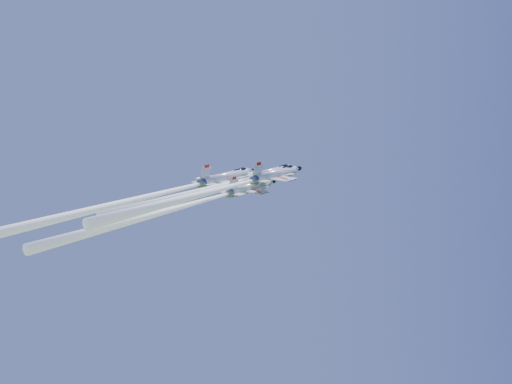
{
  "coord_description": "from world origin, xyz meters",
  "views": [
    {
      "loc": [
        4.39,
        -107.69,
        69.98
      ],
      "look_at": [
        0.0,
        0.0,
        92.43
      ],
      "focal_mm": 40.0,
      "sensor_mm": 36.0,
      "label": 1
    }
  ],
  "objects_px": {
    "jet_slot": "(185,206)",
    "jet_left": "(127,202)",
    "jet_right": "(221,189)",
    "jet_lead": "(221,186)"
  },
  "relations": [
    {
      "from": "jet_left",
      "to": "jet_right",
      "type": "xyz_separation_m",
      "value": [
        16.17,
        -0.51,
        1.98
      ]
    },
    {
      "from": "jet_slot",
      "to": "jet_left",
      "type": "bearing_deg",
      "value": -159.34
    },
    {
      "from": "jet_left",
      "to": "jet_right",
      "type": "relative_size",
      "value": 1.59
    },
    {
      "from": "jet_right",
      "to": "jet_lead",
      "type": "bearing_deg",
      "value": 130.86
    },
    {
      "from": "jet_lead",
      "to": "jet_slot",
      "type": "bearing_deg",
      "value": -89.09
    },
    {
      "from": "jet_lead",
      "to": "jet_right",
      "type": "xyz_separation_m",
      "value": [
        0.73,
        -5.96,
        -1.85
      ]
    },
    {
      "from": "jet_left",
      "to": "jet_slot",
      "type": "xyz_separation_m",
      "value": [
        10.33,
        -2.43,
        -1.26
      ]
    },
    {
      "from": "jet_lead",
      "to": "jet_left",
      "type": "xyz_separation_m",
      "value": [
        -15.45,
        -5.45,
        -3.83
      ]
    },
    {
      "from": "jet_lead",
      "to": "jet_slot",
      "type": "xyz_separation_m",
      "value": [
        -5.12,
        -7.88,
        -5.09
      ]
    },
    {
      "from": "jet_lead",
      "to": "jet_right",
      "type": "distance_m",
      "value": 6.28
    }
  ]
}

